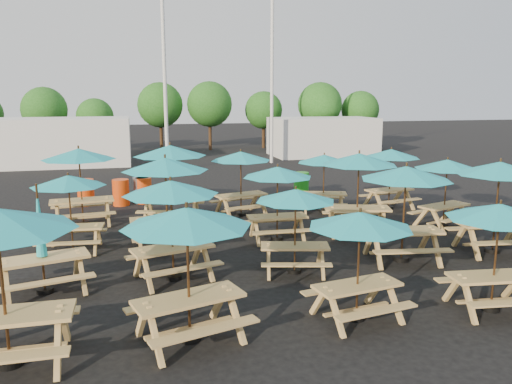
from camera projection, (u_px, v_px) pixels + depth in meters
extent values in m
plane|color=black|center=(268.00, 238.00, 14.72)|extent=(120.00, 120.00, 0.00)
cube|color=tan|center=(6.00, 316.00, 7.64)|extent=(1.99, 0.78, 0.07)
cube|color=tan|center=(18.00, 316.00, 8.40)|extent=(1.99, 0.28, 0.04)
cylinder|color=black|center=(10.00, 362.00, 7.79)|extent=(0.40, 0.40, 0.11)
cylinder|color=brown|center=(3.00, 288.00, 7.55)|extent=(0.05, 0.05, 2.54)
cube|color=tan|center=(42.00, 258.00, 10.51)|extent=(1.98, 1.19, 0.06)
cube|color=tan|center=(48.00, 282.00, 9.99)|extent=(1.85, 0.74, 0.04)
cube|color=tan|center=(40.00, 263.00, 11.15)|extent=(1.85, 0.74, 0.04)
cylinder|color=black|center=(45.00, 290.00, 10.65)|extent=(0.37, 0.37, 0.10)
cylinder|color=brown|center=(41.00, 239.00, 10.43)|extent=(0.05, 0.05, 2.37)
cone|color=#1EA3B1|center=(39.00, 220.00, 10.35)|extent=(0.23, 0.23, 1.54)
cube|color=tan|center=(72.00, 227.00, 13.32)|extent=(1.69, 0.76, 0.05)
cube|color=tan|center=(68.00, 243.00, 12.79)|extent=(1.66, 0.35, 0.04)
cube|color=tan|center=(77.00, 231.00, 13.96)|extent=(1.66, 0.35, 0.04)
cylinder|color=black|center=(73.00, 250.00, 13.45)|extent=(0.33, 0.33, 0.09)
cylinder|color=brown|center=(71.00, 214.00, 13.25)|extent=(0.04, 0.04, 2.10)
cone|color=#1EA3B1|center=(68.00, 181.00, 13.08)|extent=(2.08, 2.08, 0.29)
cube|color=tan|center=(82.00, 200.00, 16.07)|extent=(2.04, 0.98, 0.07)
cube|color=tan|center=(83.00, 215.00, 15.47)|extent=(1.98, 0.49, 0.04)
cube|color=tan|center=(82.00, 205.00, 16.80)|extent=(1.98, 0.49, 0.04)
cylinder|color=black|center=(83.00, 223.00, 16.22)|extent=(0.39, 0.39, 0.11)
cylinder|color=brown|center=(81.00, 187.00, 15.99)|extent=(0.05, 0.05, 2.51)
cone|color=#1EA3B1|center=(79.00, 154.00, 15.78)|extent=(2.55, 2.55, 0.35)
cube|color=tan|center=(189.00, 298.00, 8.45)|extent=(1.98, 1.22, 0.06)
cube|color=tan|center=(206.00, 331.00, 7.93)|extent=(1.85, 0.77, 0.04)
cube|color=tan|center=(175.00, 301.00, 9.08)|extent=(1.85, 0.77, 0.04)
cylinder|color=black|center=(190.00, 337.00, 8.58)|extent=(0.37, 0.37, 0.10)
cylinder|color=brown|center=(188.00, 275.00, 8.37)|extent=(0.05, 0.05, 2.37)
cone|color=#1EA3B1|center=(187.00, 217.00, 8.17)|extent=(2.71, 2.71, 0.33)
cube|color=tan|center=(173.00, 248.00, 11.28)|extent=(1.94, 1.18, 0.06)
cube|color=tan|center=(184.00, 269.00, 10.77)|extent=(1.82, 0.74, 0.04)
cube|color=tan|center=(163.00, 252.00, 11.91)|extent=(1.82, 0.74, 0.04)
cylinder|color=black|center=(174.00, 277.00, 11.42)|extent=(0.36, 0.36, 0.10)
cylinder|color=brown|center=(172.00, 230.00, 11.20)|extent=(0.04, 0.04, 2.32)
cone|color=#1EA3B1|center=(171.00, 187.00, 11.02)|extent=(2.64, 2.64, 0.32)
cube|color=tan|center=(167.00, 219.00, 13.63)|extent=(2.01, 0.87, 0.07)
cube|color=tan|center=(171.00, 238.00, 13.00)|extent=(1.99, 0.38, 0.04)
cube|color=tan|center=(165.00, 224.00, 14.37)|extent=(1.99, 0.38, 0.04)
cylinder|color=black|center=(168.00, 246.00, 13.77)|extent=(0.40, 0.40, 0.11)
cylinder|color=brown|center=(167.00, 203.00, 13.54)|extent=(0.05, 0.05, 2.53)
cone|color=#1EA3B1|center=(165.00, 164.00, 13.34)|extent=(2.44, 2.44, 0.35)
cube|color=tan|center=(171.00, 197.00, 16.49)|extent=(2.14, 1.23, 0.07)
cube|color=tan|center=(168.00, 212.00, 15.82)|extent=(2.03, 0.74, 0.04)
cube|color=tan|center=(175.00, 202.00, 17.27)|extent=(2.03, 0.74, 0.04)
cylinder|color=black|center=(172.00, 220.00, 16.63)|extent=(0.40, 0.40, 0.11)
cylinder|color=brown|center=(171.00, 183.00, 16.40)|extent=(0.05, 0.05, 2.58)
cone|color=#1EA3B1|center=(170.00, 151.00, 16.19)|extent=(2.86, 2.86, 0.36)
cube|color=tan|center=(357.00, 285.00, 9.26)|extent=(1.73, 0.91, 0.05)
cube|color=tan|center=(377.00, 311.00, 8.77)|extent=(1.66, 0.51, 0.04)
cube|color=tan|center=(339.00, 287.00, 9.85)|extent=(1.66, 0.51, 0.04)
cylinder|color=black|center=(356.00, 317.00, 9.38)|extent=(0.33, 0.33, 0.09)
cylinder|color=brown|center=(358.00, 266.00, 9.19)|extent=(0.04, 0.04, 2.10)
cone|color=#1EA3B1|center=(360.00, 220.00, 9.02)|extent=(2.23, 2.23, 0.29)
cube|color=tan|center=(295.00, 246.00, 11.73)|extent=(1.70, 0.98, 0.05)
cube|color=tan|center=(297.00, 265.00, 11.20)|extent=(1.60, 0.60, 0.04)
cube|color=tan|center=(293.00, 249.00, 12.35)|extent=(1.60, 0.60, 0.04)
cylinder|color=black|center=(294.00, 271.00, 11.84)|extent=(0.32, 0.32, 0.09)
cylinder|color=brown|center=(295.00, 231.00, 11.66)|extent=(0.04, 0.04, 2.04)
cone|color=#1EA3B1|center=(296.00, 195.00, 11.49)|extent=(2.27, 2.27, 0.28)
cube|color=tan|center=(277.00, 217.00, 14.39)|extent=(1.72, 0.72, 0.06)
cube|color=tan|center=(283.00, 231.00, 13.84)|extent=(1.71, 0.29, 0.04)
cube|color=tan|center=(272.00, 221.00, 15.04)|extent=(1.71, 0.29, 0.04)
cylinder|color=black|center=(277.00, 238.00, 14.51)|extent=(0.34, 0.34, 0.09)
cylinder|color=brown|center=(277.00, 203.00, 14.31)|extent=(0.04, 0.04, 2.18)
cone|color=#1EA3B1|center=(278.00, 172.00, 14.14)|extent=(2.06, 2.06, 0.30)
cube|color=tan|center=(241.00, 195.00, 17.37)|extent=(1.89, 1.14, 0.06)
cube|color=tan|center=(250.00, 206.00, 16.86)|extent=(1.78, 0.71, 0.04)
cube|color=tan|center=(233.00, 200.00, 17.98)|extent=(1.78, 0.71, 0.04)
cylinder|color=black|center=(241.00, 214.00, 17.50)|extent=(0.35, 0.35, 0.10)
cylinder|color=brown|center=(241.00, 183.00, 17.29)|extent=(0.04, 0.04, 2.27)
cone|color=#1EA3B1|center=(241.00, 156.00, 17.11)|extent=(2.56, 2.56, 0.32)
cube|color=tan|center=(494.00, 277.00, 9.65)|extent=(1.75, 0.83, 0.06)
cube|color=tan|center=(475.00, 278.00, 10.31)|extent=(1.71, 0.41, 0.04)
cylinder|color=black|center=(491.00, 308.00, 9.77)|extent=(0.34, 0.34, 0.09)
cylinder|color=brown|center=(495.00, 258.00, 9.58)|extent=(0.04, 0.04, 2.16)
cone|color=#1EA3B1|center=(500.00, 211.00, 9.40)|extent=(2.18, 2.18, 0.30)
cube|color=tan|center=(403.00, 231.00, 12.54)|extent=(2.01, 1.02, 0.06)
cube|color=tan|center=(413.00, 251.00, 11.91)|extent=(1.94, 0.54, 0.04)
cube|color=tan|center=(392.00, 235.00, 13.29)|extent=(1.94, 0.54, 0.04)
cylinder|color=black|center=(401.00, 259.00, 12.68)|extent=(0.38, 0.38, 0.11)
cylinder|color=brown|center=(404.00, 214.00, 12.46)|extent=(0.05, 0.05, 2.46)
cone|color=#1EA3B1|center=(406.00, 173.00, 12.26)|extent=(2.57, 2.57, 0.34)
cube|color=tan|center=(357.00, 208.00, 15.01)|extent=(2.08, 1.26, 0.06)
cube|color=tan|center=(361.00, 224.00, 14.37)|extent=(1.94, 0.79, 0.04)
cube|color=tan|center=(353.00, 213.00, 15.77)|extent=(1.94, 0.79, 0.04)
cylinder|color=black|center=(356.00, 232.00, 15.15)|extent=(0.39, 0.39, 0.11)
cylinder|color=brown|center=(358.00, 194.00, 14.92)|extent=(0.05, 0.05, 2.48)
cone|color=#1EA3B1|center=(359.00, 159.00, 14.72)|extent=(2.82, 2.82, 0.35)
cube|color=tan|center=(323.00, 193.00, 17.89)|extent=(1.76, 1.11, 0.05)
cube|color=tan|center=(324.00, 204.00, 17.35)|extent=(1.63, 0.72, 0.04)
cube|color=tan|center=(322.00, 197.00, 18.53)|extent=(1.63, 0.72, 0.04)
cylinder|color=black|center=(323.00, 211.00, 18.01)|extent=(0.33, 0.33, 0.09)
cylinder|color=brown|center=(324.00, 183.00, 17.82)|extent=(0.04, 0.04, 2.09)
cone|color=#1EA3B1|center=(324.00, 159.00, 17.65)|extent=(2.42, 2.42, 0.29)
cube|color=tan|center=(495.00, 223.00, 13.24)|extent=(2.01, 0.98, 0.06)
cube|color=tan|center=(510.00, 242.00, 12.61)|extent=(1.96, 0.50, 0.04)
cube|color=tan|center=(479.00, 228.00, 13.99)|extent=(1.96, 0.50, 0.04)
cylinder|color=black|center=(492.00, 250.00, 13.38)|extent=(0.39, 0.39, 0.11)
cylinder|color=brown|center=(496.00, 207.00, 13.16)|extent=(0.05, 0.05, 2.47)
cone|color=#1EA3B1|center=(500.00, 168.00, 12.96)|extent=(2.54, 2.54, 0.34)
cube|color=tan|center=(444.00, 206.00, 15.79)|extent=(1.84, 1.17, 0.06)
cube|color=tan|center=(461.00, 218.00, 15.32)|extent=(1.71, 0.76, 0.04)
cube|color=tan|center=(428.00, 210.00, 16.37)|extent=(1.71, 0.76, 0.04)
cylinder|color=black|center=(443.00, 226.00, 15.92)|extent=(0.34, 0.34, 0.10)
cylinder|color=brown|center=(445.00, 193.00, 15.72)|extent=(0.04, 0.04, 2.20)
cone|color=#1EA3B1|center=(447.00, 164.00, 15.54)|extent=(2.54, 2.54, 0.31)
cube|color=tan|center=(389.00, 190.00, 18.36)|extent=(1.85, 1.00, 0.06)
cube|color=tan|center=(401.00, 201.00, 17.84)|extent=(1.77, 0.57, 0.04)
cube|color=tan|center=(378.00, 194.00, 18.98)|extent=(1.77, 0.57, 0.04)
cylinder|color=black|center=(388.00, 207.00, 18.48)|extent=(0.35, 0.35, 0.10)
cylinder|color=brown|center=(390.00, 179.00, 18.28)|extent=(0.04, 0.04, 2.24)
cone|color=#1EA3B1|center=(391.00, 153.00, 18.10)|extent=(2.41, 2.41, 0.31)
cylinder|color=#E4410D|center=(86.00, 192.00, 19.02)|extent=(0.62, 0.62, 1.00)
cylinder|color=#E4410D|center=(121.00, 192.00, 18.99)|extent=(0.62, 0.62, 1.00)
cylinder|color=#E4410D|center=(144.00, 190.00, 19.40)|extent=(0.62, 0.62, 1.00)
cylinder|color=gray|center=(141.00, 190.00, 19.45)|extent=(0.62, 0.62, 1.00)
cylinder|color=#1B901A|center=(301.00, 184.00, 20.74)|extent=(0.62, 0.62, 1.00)
cylinder|color=silver|center=(164.00, 59.00, 26.46)|extent=(0.20, 0.20, 12.00)
cylinder|color=silver|center=(272.00, 64.00, 29.87)|extent=(0.20, 0.20, 12.00)
cube|color=silver|center=(61.00, 142.00, 29.77)|extent=(8.00, 4.00, 2.80)
cube|color=silver|center=(322.00, 137.00, 34.67)|extent=(7.00, 4.00, 2.60)
cylinder|color=#382314|center=(47.00, 139.00, 35.07)|extent=(0.24, 0.24, 2.14)
sphere|color=#1E5919|center=(44.00, 109.00, 34.66)|extent=(3.11, 3.11, 3.11)
cylinder|color=#382314|center=(96.00, 141.00, 35.64)|extent=(0.24, 0.24, 1.78)
sphere|color=#1E5919|center=(95.00, 117.00, 35.30)|extent=(2.59, 2.59, 2.59)
cylinder|color=#382314|center=(161.00, 135.00, 37.67)|extent=(0.24, 0.24, 2.31)
sphere|color=#1E5919|center=(160.00, 105.00, 37.24)|extent=(3.36, 3.36, 3.36)
cylinder|color=#382314|center=(210.00, 135.00, 38.07)|extent=(0.24, 0.24, 2.35)
sphere|color=#1E5919|center=(210.00, 104.00, 37.64)|extent=(3.41, 3.41, 3.41)
cylinder|color=#382314|center=(264.00, 135.00, 39.50)|extent=(0.24, 0.24, 2.02)
sphere|color=#1E5919|center=(264.00, 110.00, 39.12)|extent=(2.94, 2.94, 2.94)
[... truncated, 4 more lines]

